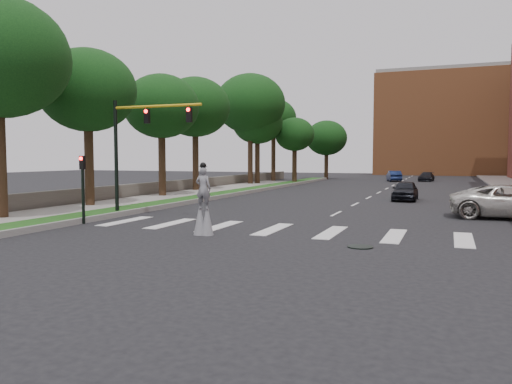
% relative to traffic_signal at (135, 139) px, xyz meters
% --- Properties ---
extents(ground_plane, '(160.00, 160.00, 0.00)m').
position_rel_traffic_signal_xyz_m(ground_plane, '(9.78, -3.00, -4.15)').
color(ground_plane, black).
rests_on(ground_plane, ground).
extents(grass_median, '(2.00, 60.00, 0.25)m').
position_rel_traffic_signal_xyz_m(grass_median, '(-1.72, 17.00, -4.03)').
color(grass_median, '#184614').
rests_on(grass_median, ground).
extents(median_curb, '(0.20, 60.00, 0.28)m').
position_rel_traffic_signal_xyz_m(median_curb, '(-0.67, 17.00, -4.01)').
color(median_curb, gray).
rests_on(median_curb, ground).
extents(sidewalk_left, '(4.00, 60.00, 0.18)m').
position_rel_traffic_signal_xyz_m(sidewalk_left, '(-4.72, 7.00, -4.06)').
color(sidewalk_left, gray).
rests_on(sidewalk_left, ground).
extents(stone_wall, '(0.50, 56.00, 1.10)m').
position_rel_traffic_signal_xyz_m(stone_wall, '(-7.22, 19.00, -3.60)').
color(stone_wall, '#5A554D').
rests_on(stone_wall, ground).
extents(manhole, '(0.90, 0.90, 0.04)m').
position_rel_traffic_signal_xyz_m(manhole, '(12.78, -5.00, -4.13)').
color(manhole, black).
rests_on(manhole, ground).
extents(building_backdrop, '(26.00, 14.00, 18.00)m').
position_rel_traffic_signal_xyz_m(building_backdrop, '(15.78, 75.00, 4.85)').
color(building_backdrop, '#BA6A3A').
rests_on(building_backdrop, ground).
extents(traffic_signal, '(5.30, 0.23, 6.20)m').
position_rel_traffic_signal_xyz_m(traffic_signal, '(0.00, 0.00, 0.00)').
color(traffic_signal, black).
rests_on(traffic_signal, ground).
extents(secondary_signal, '(0.25, 0.21, 3.23)m').
position_rel_traffic_signal_xyz_m(secondary_signal, '(-0.52, -3.50, -2.20)').
color(secondary_signal, black).
rests_on(secondary_signal, ground).
extents(stilt_performer, '(0.84, 0.55, 2.95)m').
position_rel_traffic_signal_xyz_m(stilt_performer, '(6.37, -4.50, -2.99)').
color(stilt_performer, '#2F1F13').
rests_on(stilt_performer, ground).
extents(car_near, '(1.72, 4.27, 1.45)m').
position_rel_traffic_signal_xyz_m(car_near, '(12.64, 15.45, -3.42)').
color(car_near, black).
rests_on(car_near, ground).
extents(car_mid, '(2.46, 4.44, 1.39)m').
position_rel_traffic_signal_xyz_m(car_mid, '(8.87, 44.87, -3.46)').
color(car_mid, '#152149').
rests_on(car_mid, ground).
extents(car_far, '(2.10, 4.31, 1.21)m').
position_rel_traffic_signal_xyz_m(car_far, '(12.81, 46.74, -3.55)').
color(car_far, black).
rests_on(car_far, ground).
extents(tree_1, '(5.99, 5.99, 9.82)m').
position_rel_traffic_signal_xyz_m(tree_1, '(-5.29, 2.71, 3.08)').
color(tree_1, '#2F1F13').
rests_on(tree_1, ground).
extents(tree_2, '(5.82, 5.82, 9.57)m').
position_rel_traffic_signal_xyz_m(tree_2, '(-5.26, 11.12, 2.90)').
color(tree_2, '#2F1F13').
rests_on(tree_2, ground).
extents(tree_3, '(6.39, 6.39, 10.43)m').
position_rel_traffic_signal_xyz_m(tree_3, '(-6.07, 18.12, 3.52)').
color(tree_3, '#2F1F13').
rests_on(tree_3, ground).
extents(tree_4, '(7.90, 7.90, 12.53)m').
position_rel_traffic_signal_xyz_m(tree_4, '(-5.47, 30.05, 4.99)').
color(tree_4, '#2F1F13').
rests_on(tree_4, ground).
extents(tree_5, '(6.00, 6.00, 10.83)m').
position_rel_traffic_signal_xyz_m(tree_5, '(-6.07, 39.70, 4.07)').
color(tree_5, '#2F1F13').
rests_on(tree_5, ground).
extents(tree_6, '(4.68, 4.68, 7.87)m').
position_rel_traffic_signal_xyz_m(tree_6, '(-1.66, 34.74, 1.67)').
color(tree_6, '#2F1F13').
rests_on(tree_6, ground).
extents(tree_7, '(5.87, 5.87, 8.41)m').
position_rel_traffic_signal_xyz_m(tree_7, '(-0.92, 48.03, 1.74)').
color(tree_7, '#2F1F13').
rests_on(tree_7, ground).
extents(tree_8, '(5.80, 5.80, 9.61)m').
position_rel_traffic_signal_xyz_m(tree_8, '(-5.03, 31.13, 2.95)').
color(tree_8, '#2F1F13').
rests_on(tree_8, ground).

